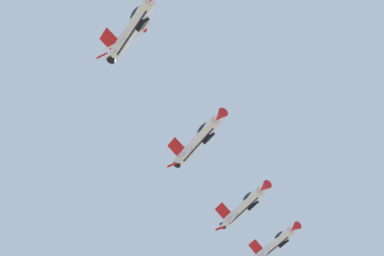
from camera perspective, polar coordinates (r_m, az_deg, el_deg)
The scene contains 4 objects.
fighter_jet_left_wing at distance 125.18m, azimuth -3.74°, elevation 6.27°, with size 9.12×14.99×7.80m.
fighter_jet_right_wing at distance 139.54m, azimuth 0.43°, elevation -0.73°, with size 9.09×14.99×7.70m.
fighter_jet_left_outer at distance 156.96m, azimuth 3.27°, elevation -4.88°, with size 9.12×14.99×7.53m.
fighter_jet_right_outer at distance 174.66m, azimuth 5.22°, elevation -7.19°, with size 9.26×14.99×7.25m.
Camera 1 is at (0.07, -0.22, 1.78)m, focal length 85.49 mm.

